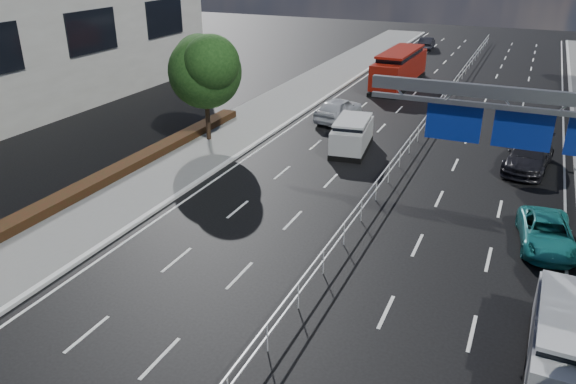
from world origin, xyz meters
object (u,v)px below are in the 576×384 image
at_px(near_car_dark, 427,43).
at_px(overhead_gantry, 547,125).
at_px(silver_minivan, 573,346).
at_px(near_car_silver, 339,109).
at_px(parked_car_teal, 547,233).
at_px(parked_car_dark, 529,156).
at_px(white_minivan, 352,135).
at_px(red_bus, 399,67).

bearing_deg(near_car_dark, overhead_gantry, 101.92).
bearing_deg(silver_minivan, near_car_silver, 124.95).
relative_size(near_car_silver, parked_car_teal, 1.09).
distance_m(overhead_gantry, parked_car_dark, 12.01).
bearing_deg(white_minivan, parked_car_dark, -1.32).
xyz_separation_m(red_bus, parked_car_dark, (11.26, -16.66, -0.82)).
bearing_deg(parked_car_dark, near_car_silver, 167.25).
height_order(red_bus, near_car_silver, red_bus).
distance_m(parked_car_teal, parked_car_dark, 9.10).
bearing_deg(parked_car_dark, red_bus, 131.12).
height_order(near_car_silver, silver_minivan, silver_minivan).
relative_size(overhead_gantry, silver_minivan, 1.95).
height_order(silver_minivan, parked_car_dark, silver_minivan).
bearing_deg(parked_car_teal, white_minivan, 136.30).
relative_size(white_minivan, near_car_dark, 1.10).
xyz_separation_m(overhead_gantry, near_car_dark, (-12.88, 46.98, -4.91)).
height_order(overhead_gantry, near_car_dark, overhead_gantry).
relative_size(near_car_dark, parked_car_teal, 0.96).
bearing_deg(white_minivan, parked_car_teal, -43.66).
bearing_deg(red_bus, near_car_silver, -94.42).
height_order(white_minivan, parked_car_teal, white_minivan).
relative_size(overhead_gantry, near_car_dark, 2.42).
distance_m(near_car_silver, parked_car_teal, 19.23).
distance_m(white_minivan, parked_car_dark, 9.86).
bearing_deg(overhead_gantry, silver_minivan, -75.28).
xyz_separation_m(near_car_silver, parked_car_teal, (13.63, -13.56, -0.20)).
bearing_deg(near_car_silver, silver_minivan, 130.33).
xyz_separation_m(red_bus, near_car_silver, (-1.30, -12.13, -0.77)).
bearing_deg(white_minivan, overhead_gantry, -52.02).
bearing_deg(near_car_silver, red_bus, -89.61).
bearing_deg(parked_car_dark, near_car_dark, 116.41).
distance_m(near_car_dark, silver_minivan, 54.86).
height_order(red_bus, silver_minivan, red_bus).
bearing_deg(overhead_gantry, near_car_silver, 129.54).
distance_m(red_bus, near_car_silver, 12.23).
relative_size(white_minivan, silver_minivan, 0.89).
distance_m(overhead_gantry, silver_minivan, 7.64).
bearing_deg(near_car_dark, white_minivan, 90.97).
xyz_separation_m(overhead_gantry, red_bus, (-11.50, 27.64, -4.03)).
bearing_deg(white_minivan, near_car_silver, 109.26).
distance_m(white_minivan, red_bus, 17.75).
height_order(near_car_silver, parked_car_dark, near_car_silver).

